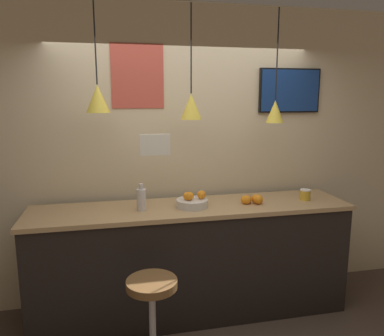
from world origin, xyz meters
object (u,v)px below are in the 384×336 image
at_px(fruit_bowl, 192,202).
at_px(juice_bottle, 141,199).
at_px(bar_stool, 152,311).
at_px(spread_jar, 305,195).
at_px(mounted_tv, 290,91).

height_order(fruit_bowl, juice_bottle, juice_bottle).
height_order(bar_stool, spread_jar, spread_jar).
xyz_separation_m(bar_stool, fruit_bowl, (0.44, 0.63, 0.63)).
relative_size(bar_stool, spread_jar, 7.01).
bearing_deg(fruit_bowl, mounted_tv, 20.73).
height_order(bar_stool, fruit_bowl, fruit_bowl).
distance_m(bar_stool, mounted_tv, 2.47).
distance_m(juice_bottle, spread_jar, 1.56).
bearing_deg(juice_bottle, spread_jar, 0.00).
relative_size(bar_stool, fruit_bowl, 2.54).
bearing_deg(juice_bottle, fruit_bowl, -0.24).
distance_m(bar_stool, spread_jar, 1.79).
xyz_separation_m(spread_jar, mounted_tv, (-0.00, 0.42, 0.98)).
height_order(juice_bottle, spread_jar, juice_bottle).
height_order(bar_stool, mounted_tv, mounted_tv).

